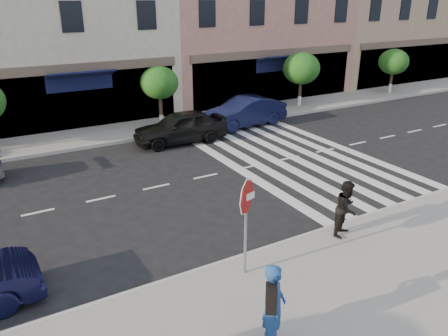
% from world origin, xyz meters
% --- Properties ---
extents(ground, '(120.00, 120.00, 0.00)m').
position_xyz_m(ground, '(0.00, 0.00, 0.00)').
color(ground, black).
rests_on(ground, ground).
extents(sidewalk_near, '(60.00, 4.50, 0.15)m').
position_xyz_m(sidewalk_near, '(0.00, -3.75, 0.07)').
color(sidewalk_near, gray).
rests_on(sidewalk_near, ground).
extents(sidewalk_far, '(60.00, 3.00, 0.15)m').
position_xyz_m(sidewalk_far, '(0.00, 11.00, 0.07)').
color(sidewalk_far, gray).
rests_on(sidewalk_far, ground).
extents(building_centre, '(11.00, 9.00, 11.00)m').
position_xyz_m(building_centre, '(-0.50, 17.00, 5.50)').
color(building_centre, beige).
rests_on(building_centre, ground).
extents(building_east_far, '(12.00, 9.00, 12.00)m').
position_xyz_m(building_east_far, '(24.00, 17.00, 6.00)').
color(building_east_far, tan).
rests_on(building_east_far, ground).
extents(street_tree_c, '(1.90, 1.90, 3.04)m').
position_xyz_m(street_tree_c, '(3.00, 10.80, 2.36)').
color(street_tree_c, '#473323').
rests_on(street_tree_c, sidewalk_far).
extents(street_tree_ea, '(2.20, 2.20, 3.19)m').
position_xyz_m(street_tree_ea, '(12.00, 10.80, 2.39)').
color(street_tree_ea, '#473323').
rests_on(street_tree_ea, sidewalk_far).
extents(street_tree_eb, '(2.00, 2.00, 2.94)m').
position_xyz_m(street_tree_eb, '(20.00, 10.80, 2.22)').
color(street_tree_eb, '#473323').
rests_on(street_tree_eb, sidewalk_far).
extents(stop_sign, '(0.85, 0.27, 2.47)m').
position_xyz_m(stop_sign, '(-0.15, -2.18, 1.95)').
color(stop_sign, gray).
rests_on(stop_sign, sidewalk_near).
extents(photographer, '(0.71, 0.77, 1.76)m').
position_xyz_m(photographer, '(-0.93, -4.39, 1.03)').
color(photographer, '#1F468E').
rests_on(photographer, sidewalk_near).
extents(walker, '(0.97, 0.89, 1.61)m').
position_xyz_m(walker, '(3.26, -2.00, 0.95)').
color(walker, black).
rests_on(walker, sidewalk_near).
extents(car_far_mid, '(4.41, 1.90, 1.48)m').
position_xyz_m(car_far_mid, '(2.93, 8.27, 0.74)').
color(car_far_mid, black).
rests_on(car_far_mid, ground).
extents(car_far_right, '(4.73, 2.07, 1.51)m').
position_xyz_m(car_far_right, '(6.97, 9.10, 0.76)').
color(car_far_right, black).
rests_on(car_far_right, ground).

